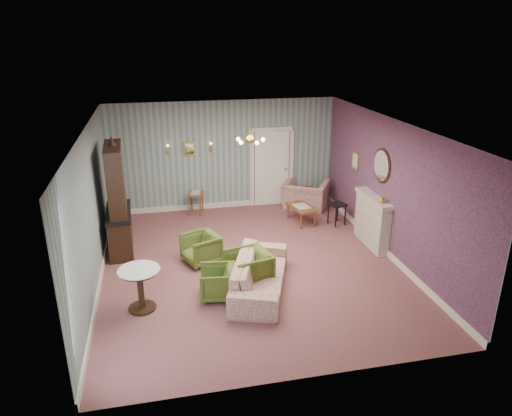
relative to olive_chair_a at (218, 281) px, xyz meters
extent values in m
plane|color=#844D4D|center=(0.84, 1.10, -0.33)|extent=(7.00, 7.00, 0.00)
plane|color=white|center=(0.84, 1.10, 2.57)|extent=(7.00, 7.00, 0.00)
plane|color=slate|center=(0.84, 4.60, 1.12)|extent=(6.00, 0.00, 6.00)
plane|color=slate|center=(0.84, -2.40, 1.12)|extent=(6.00, 0.00, 6.00)
plane|color=slate|center=(-2.16, 1.10, 1.12)|extent=(0.00, 7.00, 7.00)
plane|color=slate|center=(3.84, 1.10, 1.12)|extent=(0.00, 7.00, 7.00)
plane|color=#A8546B|center=(3.82, 1.10, 1.12)|extent=(0.00, 7.00, 7.00)
imported|color=#4B6021|center=(0.00, 0.00, 0.00)|extent=(0.68, 0.71, 0.65)
imported|color=#4B6021|center=(0.63, 0.28, 0.06)|extent=(0.86, 0.89, 0.77)
imported|color=#4B6021|center=(-0.15, 1.43, 0.02)|extent=(0.83, 0.86, 0.69)
imported|color=#953C3F|center=(0.81, 0.11, 0.11)|extent=(1.36, 2.32, 0.87)
imported|color=#953C3F|center=(2.97, 4.06, 0.18)|extent=(1.38, 1.25, 1.01)
imported|color=gold|center=(3.68, 1.10, 0.91)|extent=(0.15, 0.15, 0.15)
cube|color=maroon|center=(2.92, 3.91, 0.15)|extent=(0.41, 0.28, 0.39)
camera|label=1|loc=(-0.91, -7.47, 4.27)|focal=33.07mm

